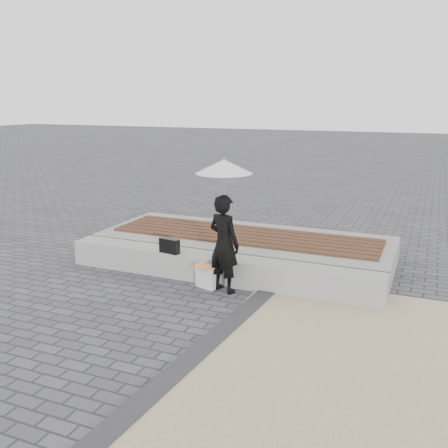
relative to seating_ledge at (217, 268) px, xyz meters
The scene contains 11 objects.
ground 1.61m from the seating_ledge, 90.00° to the right, with size 80.00×80.00×0.00m, color #4E4E53.
terrazzo_zone 3.83m from the seating_ledge, 33.27° to the right, with size 5.00×5.00×0.02m, color #CDB28A.
edging_band 2.24m from the seating_ledge, 70.35° to the right, with size 0.25×5.20×0.04m, color #323234.
seating_ledge is the anchor object (origin of this frame).
timber_platform 1.20m from the seating_ledge, 90.00° to the left, with size 5.00×2.00×0.40m, color gray.
timber_decking 1.22m from the seating_ledge, 90.00° to the left, with size 4.60×1.20×0.04m, color #51331E, non-canonical shape.
woman 0.68m from the seating_ledge, 52.57° to the right, with size 0.52×0.34×1.42m, color black.
parasol 1.67m from the seating_ledge, 52.57° to the right, with size 0.79×0.79×1.00m.
handbag 0.80m from the seating_ledge, 167.06° to the right, with size 0.32×0.11×0.23m, color black.
canvas_tote 0.34m from the seating_ledge, 92.08° to the right, with size 0.32×0.14×0.34m, color silver.
magazine 0.42m from the seating_ledge, 91.81° to the right, with size 0.30×0.22×0.01m, color red.
Camera 1 is at (2.93, -5.04, 2.70)m, focal length 40.15 mm.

